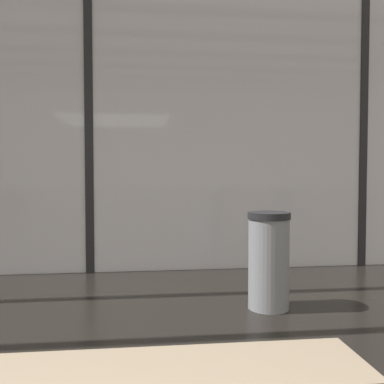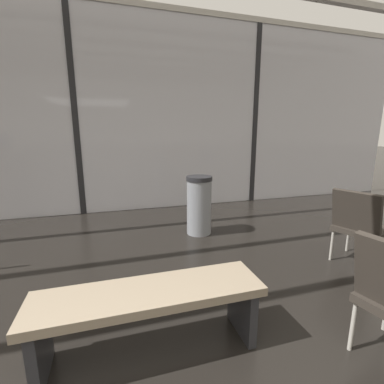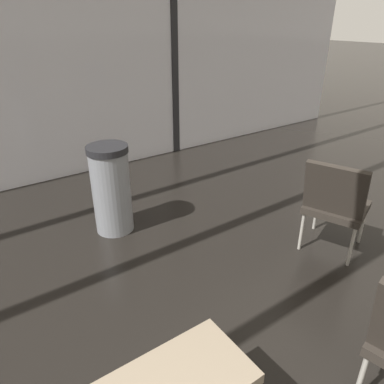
{
  "view_description": "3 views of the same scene",
  "coord_description": "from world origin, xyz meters",
  "views": [
    {
      "loc": [
        0.64,
        0.02,
        1.19
      ],
      "look_at": [
        1.47,
        6.98,
        0.9
      ],
      "focal_mm": 38.91,
      "sensor_mm": 36.0,
      "label": 1
    },
    {
      "loc": [
        0.55,
        -0.03,
        1.47
      ],
      "look_at": [
        1.37,
        2.69,
        0.84
      ],
      "focal_mm": 25.1,
      "sensor_mm": 36.0,
      "label": 2
    },
    {
      "loc": [
        0.6,
        0.64,
        1.9
      ],
      "look_at": [
        1.97,
        2.58,
        0.74
      ],
      "focal_mm": 33.78,
      "sensor_mm": 36.0,
      "label": 3
    }
  ],
  "objects": [
    {
      "name": "parked_airplane",
      "position": [
        0.81,
        9.21,
        2.29
      ],
      "size": [
        11.49,
        4.58,
        4.58
      ],
      "color": "#B2BCD6",
      "rests_on": "ground"
    },
    {
      "name": "window_mullion_2",
      "position": [
        3.5,
        5.2,
        1.79
      ],
      "size": [
        0.1,
        0.12,
        3.58
      ],
      "primitive_type": "cube",
      "color": "black",
      "rests_on": "ground"
    },
    {
      "name": "glass_curtain_wall",
      "position": [
        0.0,
        5.2,
        1.79
      ],
      "size": [
        14.0,
        0.08,
        3.58
      ],
      "primitive_type": "cube",
      "color": "silver",
      "rests_on": "ground"
    },
    {
      "name": "trash_bin",
      "position": [
        1.75,
        3.58,
        0.43
      ],
      "size": [
        0.38,
        0.38,
        0.86
      ],
      "color": "slate",
      "rests_on": "ground"
    },
    {
      "name": "window_mullion_1",
      "position": [
        0.0,
        5.2,
        1.79
      ],
      "size": [
        0.1,
        0.12,
        3.58
      ],
      "primitive_type": "cube",
      "color": "black",
      "rests_on": "ground"
    }
  ]
}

